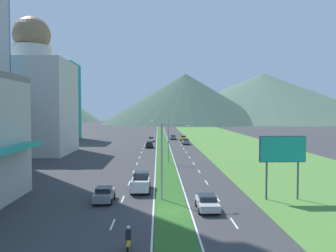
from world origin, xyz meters
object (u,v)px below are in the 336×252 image
object	(u,v)px
street_lamp_near	(165,155)
pickup_truck_0	(141,182)
car_4	(173,137)
car_1	(149,145)
car_3	(104,194)
car_6	(183,138)
car_5	(207,202)
car_0	(186,142)
car_2	(151,139)
street_lamp_mid	(166,137)
billboard_roadside	(283,152)
motorcycle_rider	(128,241)

from	to	relation	value
street_lamp_near	pickup_truck_0	xyz separation A→B (m)	(-2.81, 4.33, -3.81)
car_4	car_1	bearing A→B (deg)	-16.01
car_3	car_6	xyz separation A→B (m)	(13.60, 73.44, -0.01)
car_5	car_6	size ratio (longest dim) A/B	1.03
car_0	car_3	size ratio (longest dim) A/B	1.18
car_2	car_5	bearing A→B (deg)	-174.62
street_lamp_mid	billboard_roadside	size ratio (longest dim) A/B	1.17
car_6	pickup_truck_0	xyz separation A→B (m)	(-10.04, -68.46, 0.19)
car_5	motorcycle_rider	distance (m)	11.61
motorcycle_rider	car_2	bearing A→B (deg)	0.15
street_lamp_mid	motorcycle_rider	size ratio (longest dim) A/B	4.01
street_lamp_near	car_3	bearing A→B (deg)	-174.07
car_3	pickup_truck_0	xyz separation A→B (m)	(3.57, 4.99, 0.18)
street_lamp_near	street_lamp_mid	bearing A→B (deg)	88.50
car_3	pickup_truck_0	size ratio (longest dim) A/B	0.75
street_lamp_mid	car_2	world-z (taller)	street_lamp_mid
street_lamp_mid	car_1	size ratio (longest dim) A/B	1.96
pickup_truck_0	car_5	bearing A→B (deg)	-140.60
street_lamp_mid	car_2	distance (m)	44.17
billboard_roadside	car_6	distance (m)	73.48
street_lamp_near	car_2	world-z (taller)	street_lamp_near
car_0	car_1	distance (m)	13.26
car_5	car_0	bearing A→B (deg)	177.18
street_lamp_mid	car_2	size ratio (longest dim) A/B	1.78
car_5	motorcycle_rider	xyz separation A→B (m)	(-6.68, -9.50, 0.01)
street_lamp_near	car_1	size ratio (longest dim) A/B	2.01
car_0	car_2	size ratio (longest dim) A/B	1.05
car_1	motorcycle_rider	bearing A→B (deg)	-179.77
car_2	car_5	xyz separation A→B (m)	(6.89, -73.19, -0.01)
car_0	car_4	world-z (taller)	car_0
billboard_roadside	car_2	xyz separation A→B (m)	(-15.37, 69.72, -4.36)
street_lamp_near	car_4	size ratio (longest dim) A/B	2.03
billboard_roadside	car_0	bearing A→B (deg)	95.00
car_1	car_2	bearing A→B (deg)	-0.16
car_6	street_lamp_near	bearing A→B (deg)	-5.67
car_4	motorcycle_rider	bearing A→B (deg)	-4.39
billboard_roadside	car_1	xyz separation A→B (m)	(-15.42, 52.20, -4.30)
billboard_roadside	car_1	size ratio (longest dim) A/B	1.67
street_lamp_mid	car_5	size ratio (longest dim) A/B	1.87
car_1	car_6	world-z (taller)	car_1
car_2	motorcycle_rider	xyz separation A→B (m)	(0.21, -82.69, -0.00)
car_2	car_3	distance (m)	70.08
car_5	motorcycle_rider	bearing A→B (deg)	-35.12
car_2	car_3	bearing A→B (deg)	177.21
car_4	street_lamp_near	bearing A→B (deg)	-3.10
street_lamp_near	pickup_truck_0	world-z (taller)	street_lamp_near
car_3	motorcycle_rider	distance (m)	13.20
street_lamp_mid	car_5	world-z (taller)	street_lamp_mid
car_6	motorcycle_rider	xyz separation A→B (m)	(-9.99, -86.14, -0.05)
billboard_roadside	car_3	bearing A→B (deg)	-179.18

